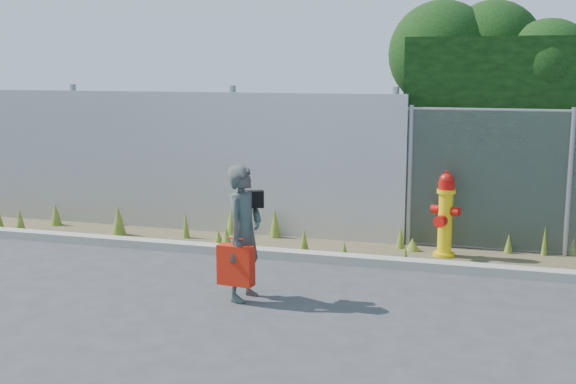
{
  "coord_description": "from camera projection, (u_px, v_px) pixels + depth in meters",
  "views": [
    {
      "loc": [
        2.3,
        -7.32,
        2.59
      ],
      "look_at": [
        -0.3,
        1.4,
        1.0
      ],
      "focal_mm": 45.0,
      "sensor_mm": 36.0,
      "label": 1
    }
  ],
  "objects": [
    {
      "name": "corrugated_fence",
      "position": [
        141.0,
        160.0,
        11.56
      ],
      "size": [
        8.5,
        0.21,
        2.3
      ],
      "color": "#AFB0B6",
      "rests_on": "ground"
    },
    {
      "name": "fire_hydrant",
      "position": [
        445.0,
        216.0,
        9.81
      ],
      "size": [
        0.4,
        0.36,
        1.2
      ],
      "rotation": [
        0.0,
        0.0,
        -0.36
      ],
      "color": "yellow",
      "rests_on": "ground"
    },
    {
      "name": "curb",
      "position": [
        318.0,
        257.0,
        9.69
      ],
      "size": [
        16.0,
        0.22,
        0.12
      ],
      "primitive_type": "cube",
      "color": "gray",
      "rests_on": "ground"
    },
    {
      "name": "red_tote_bag",
      "position": [
        236.0,
        265.0,
        7.94
      ],
      "size": [
        0.41,
        0.15,
        0.53
      ],
      "rotation": [
        0.0,
        0.0,
        -0.12
      ],
      "color": "#AE2609"
    },
    {
      "name": "ground",
      "position": [
        278.0,
        303.0,
        8.0
      ],
      "size": [
        80.0,
        80.0,
        0.0
      ],
      "primitive_type": "plane",
      "color": "#373739",
      "rests_on": "ground"
    },
    {
      "name": "black_shoulder_bag",
      "position": [
        252.0,
        199.0,
        8.1
      ],
      "size": [
        0.26,
        0.11,
        0.19
      ],
      "rotation": [
        0.0,
        0.0,
        0.37
      ],
      "color": "black"
    },
    {
      "name": "woman",
      "position": [
        244.0,
        233.0,
        8.02
      ],
      "size": [
        0.46,
        0.61,
        1.52
      ],
      "primitive_type": "imported",
      "rotation": [
        0.0,
        0.0,
        1.38
      ],
      "color": "#106A60",
      "rests_on": "ground"
    },
    {
      "name": "weed_strip",
      "position": [
        333.0,
        242.0,
        10.29
      ],
      "size": [
        16.0,
        1.33,
        0.52
      ],
      "color": "brown",
      "rests_on": "ground"
    }
  ]
}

